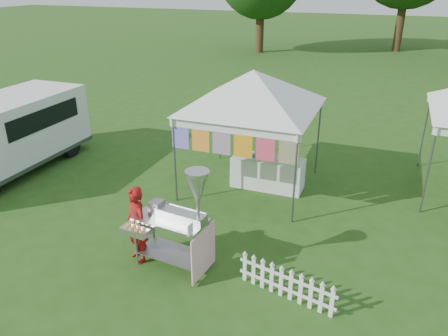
% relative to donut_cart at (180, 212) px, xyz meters
% --- Properties ---
extents(ground, '(120.00, 120.00, 0.00)m').
position_rel_donut_cart_xyz_m(ground, '(0.10, 0.30, -1.20)').
color(ground, '#284D16').
rests_on(ground, ground).
extents(canopy_main, '(4.24, 4.24, 3.45)m').
position_rel_donut_cart_xyz_m(canopy_main, '(0.10, 3.79, 1.79)').
color(canopy_main, '#59595E').
rests_on(canopy_main, ground).
extents(donut_cart, '(1.55, 0.96, 2.04)m').
position_rel_donut_cart_xyz_m(donut_cart, '(0.00, 0.00, 0.00)').
color(donut_cart, gray).
rests_on(donut_cart, ground).
extents(vendor, '(0.66, 0.60, 1.52)m').
position_rel_donut_cart_xyz_m(vendor, '(-0.90, -0.03, -0.44)').
color(vendor, maroon).
rests_on(vendor, ground).
extents(cargo_van, '(1.94, 4.83, 2.00)m').
position_rel_donut_cart_xyz_m(cargo_van, '(-6.39, 2.37, -0.12)').
color(cargo_van, white).
rests_on(cargo_van, ground).
extents(picket_fence, '(1.76, 0.45, 0.56)m').
position_rel_donut_cart_xyz_m(picket_fence, '(1.98, -0.10, -0.91)').
color(picket_fence, white).
rests_on(picket_fence, ground).
extents(display_table, '(1.80, 0.70, 0.79)m').
position_rel_donut_cart_xyz_m(display_table, '(0.53, 3.88, -0.80)').
color(display_table, white).
rests_on(display_table, ground).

